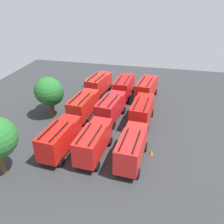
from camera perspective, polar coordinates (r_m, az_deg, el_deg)
ground_plane at (r=36.43m, az=-0.00°, el=-1.94°), size 54.94×54.94×0.00m
fire_truck_0 at (r=27.22m, az=4.74°, el=-8.32°), size 7.33×3.10×3.88m
fire_truck_1 at (r=34.87m, az=7.18°, el=0.39°), size 7.34×3.12×3.88m
fire_truck_2 at (r=42.55m, az=8.21°, el=5.63°), size 7.47×3.57×3.88m
fire_truck_3 at (r=28.17m, az=-4.41°, el=-6.89°), size 7.34×3.13×3.88m
fire_truck_4 at (r=35.51m, az=-0.24°, el=1.17°), size 7.45×3.48×3.88m
fire_truck_5 at (r=43.02m, az=2.88°, el=6.15°), size 7.29×2.99×3.88m
fire_truck_6 at (r=29.33m, az=-12.31°, el=-5.96°), size 7.38×3.26×3.88m
fire_truck_7 at (r=36.40m, az=-6.80°, el=1.67°), size 7.37×3.22×3.88m
fire_truck_8 at (r=44.15m, az=-3.16°, el=6.74°), size 7.46×3.52×3.88m
firefighter_0 at (r=48.26m, az=-6.19°, el=6.93°), size 0.47×0.36×1.61m
firefighter_1 at (r=49.07m, az=-5.78°, el=7.32°), size 0.38×0.48×1.61m
tree_1 at (r=36.62m, az=-14.92°, el=4.83°), size 4.16×4.16×6.45m
tree_2 at (r=36.71m, az=-14.38°, el=4.39°), size 3.85×3.85×5.96m
tree_3 at (r=39.43m, az=-14.56°, el=4.59°), size 2.96×2.96×4.59m
traffic_cone_0 at (r=45.83m, az=6.11°, el=4.91°), size 0.39×0.39×0.55m
traffic_cone_1 at (r=29.75m, az=9.34°, el=-9.42°), size 0.46×0.46×0.66m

